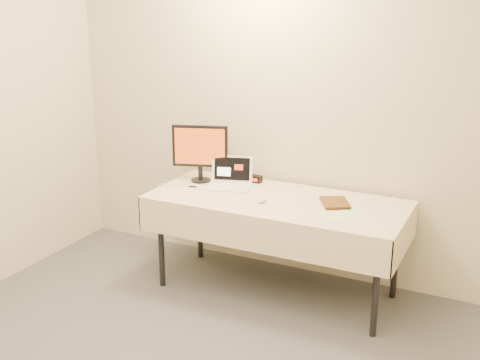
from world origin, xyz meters
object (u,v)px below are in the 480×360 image
at_px(laptop, 231,179).
at_px(book, 323,188).
at_px(table, 277,207).
at_px(monitor, 200,149).

xyz_separation_m(laptop, book, (0.77, -0.09, 0.07)).
distance_m(table, book, 0.38).
bearing_deg(laptop, monitor, 160.00).
height_order(monitor, book, monitor).
distance_m(monitor, book, 1.06).
height_order(table, book, book).
distance_m(table, monitor, 0.79).
relative_size(monitor, book, 1.84).
height_order(laptop, monitor, monitor).
bearing_deg(book, laptop, 143.75).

